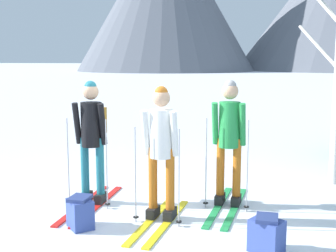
{
  "coord_description": "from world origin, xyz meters",
  "views": [
    {
      "loc": [
        1.61,
        -5.35,
        1.96
      ],
      "look_at": [
        0.12,
        0.54,
        1.05
      ],
      "focal_mm": 47.89,
      "sensor_mm": 36.0,
      "label": 1
    }
  ],
  "objects_px": {
    "skier_in_green": "(229,136)",
    "skier_in_white": "(161,149)",
    "backpack_on_snow_beside": "(80,213)",
    "backpack_on_snow_front": "(267,235)",
    "skier_in_black": "(92,136)"
  },
  "relations": [
    {
      "from": "skier_in_black",
      "to": "backpack_on_snow_beside",
      "type": "height_order",
      "value": "skier_in_black"
    },
    {
      "from": "skier_in_white",
      "to": "skier_in_green",
      "type": "distance_m",
      "value": 1.06
    },
    {
      "from": "skier_in_white",
      "to": "backpack_on_snow_beside",
      "type": "distance_m",
      "value": 1.21
    },
    {
      "from": "skier_in_green",
      "to": "backpack_on_snow_front",
      "type": "height_order",
      "value": "skier_in_green"
    },
    {
      "from": "skier_in_black",
      "to": "backpack_on_snow_beside",
      "type": "distance_m",
      "value": 1.19
    },
    {
      "from": "skier_in_white",
      "to": "backpack_on_snow_beside",
      "type": "height_order",
      "value": "skier_in_white"
    },
    {
      "from": "skier_in_black",
      "to": "backpack_on_snow_front",
      "type": "relative_size",
      "value": 4.46
    },
    {
      "from": "skier_in_green",
      "to": "skier_in_white",
      "type": "bearing_deg",
      "value": -133.84
    },
    {
      "from": "skier_in_black",
      "to": "skier_in_white",
      "type": "distance_m",
      "value": 1.15
    },
    {
      "from": "skier_in_white",
      "to": "backpack_on_snow_front",
      "type": "height_order",
      "value": "skier_in_white"
    },
    {
      "from": "skier_in_green",
      "to": "backpack_on_snow_front",
      "type": "distance_m",
      "value": 1.69
    },
    {
      "from": "skier_in_green",
      "to": "backpack_on_snow_beside",
      "type": "relative_size",
      "value": 4.4
    },
    {
      "from": "skier_in_green",
      "to": "backpack_on_snow_beside",
      "type": "height_order",
      "value": "skier_in_green"
    },
    {
      "from": "backpack_on_snow_front",
      "to": "backpack_on_snow_beside",
      "type": "xyz_separation_m",
      "value": [
        -2.14,
        0.14,
        0.0
      ]
    },
    {
      "from": "skier_in_black",
      "to": "skier_in_white",
      "type": "xyz_separation_m",
      "value": [
        1.07,
        -0.4,
        -0.05
      ]
    }
  ]
}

